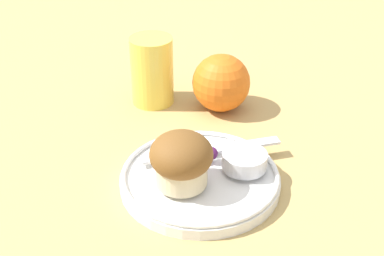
{
  "coord_description": "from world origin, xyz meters",
  "views": [
    {
      "loc": [
        -0.01,
        -0.55,
        0.4
      ],
      "look_at": [
        -0.02,
        0.02,
        0.06
      ],
      "focal_mm": 50.0,
      "sensor_mm": 36.0,
      "label": 1
    }
  ],
  "objects_px": {
    "butter_knife": "(212,150)",
    "juice_glass": "(152,71)",
    "muffin": "(181,160)",
    "orange_fruit": "(221,83)"
  },
  "relations": [
    {
      "from": "muffin",
      "to": "butter_knife",
      "type": "height_order",
      "value": "muffin"
    },
    {
      "from": "muffin",
      "to": "orange_fruit",
      "type": "distance_m",
      "value": 0.22
    },
    {
      "from": "muffin",
      "to": "juice_glass",
      "type": "xyz_separation_m",
      "value": [
        -0.05,
        0.23,
        -0.0
      ]
    },
    {
      "from": "butter_knife",
      "to": "juice_glass",
      "type": "distance_m",
      "value": 0.19
    },
    {
      "from": "butter_knife",
      "to": "orange_fruit",
      "type": "relative_size",
      "value": 2.08
    },
    {
      "from": "muffin",
      "to": "orange_fruit",
      "type": "xyz_separation_m",
      "value": [
        0.05,
        0.21,
        -0.01
      ]
    },
    {
      "from": "butter_knife",
      "to": "juice_glass",
      "type": "bearing_deg",
      "value": 101.98
    },
    {
      "from": "juice_glass",
      "to": "muffin",
      "type": "bearing_deg",
      "value": -77.7
    },
    {
      "from": "muffin",
      "to": "orange_fruit",
      "type": "bearing_deg",
      "value": 75.89
    },
    {
      "from": "butter_knife",
      "to": "juice_glass",
      "type": "relative_size",
      "value": 1.72
    }
  ]
}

